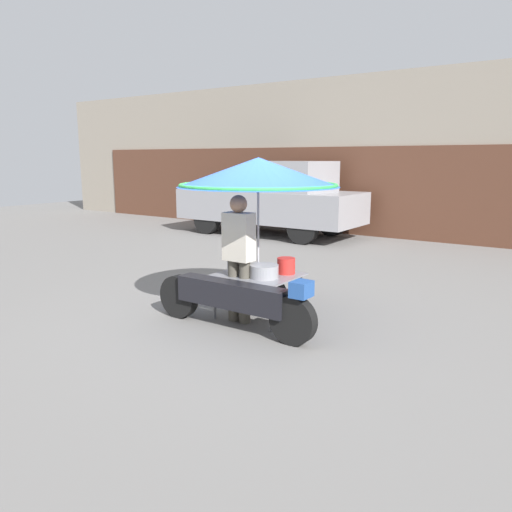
# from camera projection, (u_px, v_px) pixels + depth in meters

# --- Properties ---
(ground_plane) EXTENTS (36.00, 36.00, 0.00)m
(ground_plane) POSITION_uv_depth(u_px,v_px,m) (243.00, 323.00, 6.44)
(ground_plane) COLOR slate
(shopfront_building) EXTENTS (28.00, 2.06, 4.28)m
(shopfront_building) POSITION_uv_depth(u_px,v_px,m) (441.00, 157.00, 13.21)
(shopfront_building) COLOR gray
(shopfront_building) RESTS_ON ground
(vendor_motorcycle_cart) EXTENTS (2.32, 2.07, 2.10)m
(vendor_motorcycle_cart) POSITION_uv_depth(u_px,v_px,m) (256.00, 192.00, 6.28)
(vendor_motorcycle_cart) COLOR black
(vendor_motorcycle_cart) RESTS_ON ground
(vendor_person) EXTENTS (0.38, 0.22, 1.64)m
(vendor_person) POSITION_uv_depth(u_px,v_px,m) (239.00, 252.00, 6.31)
(vendor_person) COLOR #4C473D
(vendor_person) RESTS_ON ground
(pickup_truck) EXTENTS (5.12, 1.92, 2.01)m
(pickup_truck) POSITION_uv_depth(u_px,v_px,m) (273.00, 200.00, 13.59)
(pickup_truck) COLOR black
(pickup_truck) RESTS_ON ground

